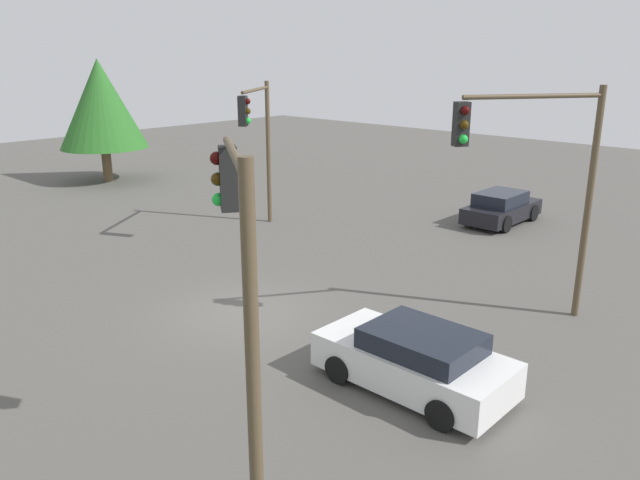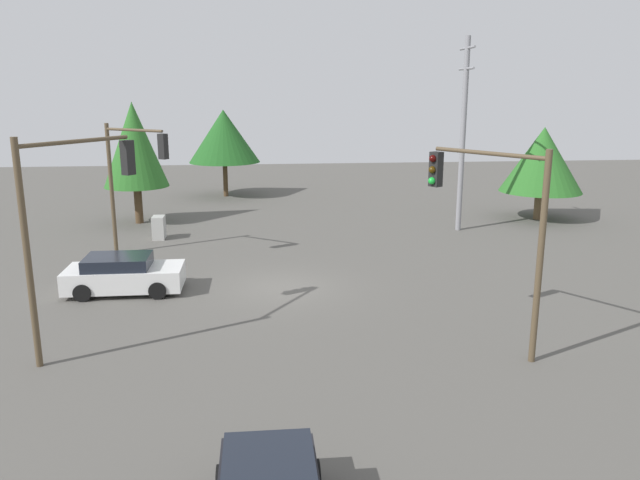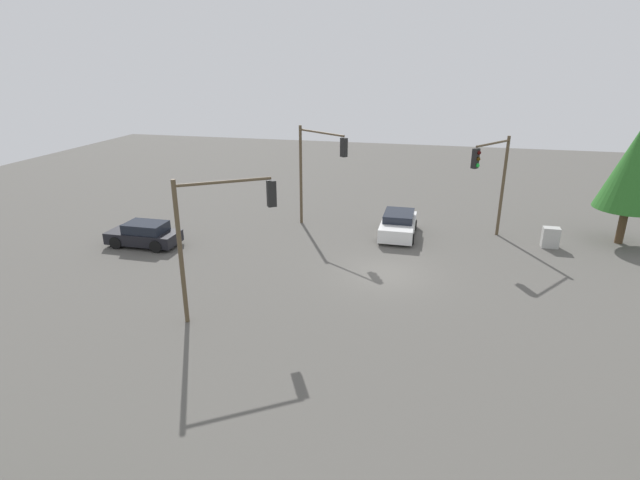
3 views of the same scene
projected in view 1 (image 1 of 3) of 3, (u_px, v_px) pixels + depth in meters
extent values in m
plane|color=#54514C|center=(240.00, 313.00, 17.37)|extent=(80.00, 80.00, 0.00)
cube|color=silver|center=(413.00, 364.00, 13.37)|extent=(1.94, 4.22, 0.78)
cube|color=black|center=(423.00, 341.00, 13.06)|extent=(1.71, 2.32, 0.44)
cylinder|color=black|center=(339.00, 369.00, 13.65)|extent=(0.22, 0.64, 0.64)
cylinder|color=black|center=(389.00, 342.00, 14.94)|extent=(0.22, 0.64, 0.64)
cylinder|color=black|center=(441.00, 415.00, 11.94)|extent=(0.22, 0.64, 0.64)
cylinder|color=black|center=(488.00, 379.00, 13.23)|extent=(0.22, 0.64, 0.64)
cube|color=black|center=(502.00, 211.00, 26.38)|extent=(4.00, 1.76, 0.64)
cube|color=black|center=(500.00, 198.00, 26.07)|extent=(2.20, 1.55, 0.53)
cylinder|color=black|center=(497.00, 207.00, 27.84)|extent=(0.70, 0.22, 0.70)
cylinder|color=black|center=(533.00, 213.00, 26.75)|extent=(0.70, 0.22, 0.70)
cylinder|color=black|center=(469.00, 217.00, 26.10)|extent=(0.70, 0.22, 0.70)
cylinder|color=black|center=(506.00, 224.00, 25.01)|extent=(0.70, 0.22, 0.70)
cylinder|color=brown|center=(254.00, 397.00, 7.59)|extent=(0.18, 0.18, 5.90)
cylinder|color=brown|center=(235.00, 156.00, 8.33)|extent=(1.97, 2.72, 0.12)
cube|color=black|center=(228.00, 179.00, 10.03)|extent=(0.42, 0.44, 1.05)
sphere|color=#360503|center=(217.00, 158.00, 9.90)|extent=(0.22, 0.22, 0.22)
sphere|color=#392605|center=(218.00, 179.00, 10.00)|extent=(0.22, 0.22, 0.22)
sphere|color=green|center=(219.00, 199.00, 10.10)|extent=(0.22, 0.22, 0.22)
cylinder|color=brown|center=(268.00, 153.00, 25.93)|extent=(0.18, 0.18, 5.86)
cylinder|color=brown|center=(255.00, 90.00, 23.41)|extent=(3.12, 2.17, 0.12)
cube|color=black|center=(243.00, 111.00, 21.84)|extent=(0.44, 0.42, 1.05)
sphere|color=#360503|center=(247.00, 101.00, 21.72)|extent=(0.22, 0.22, 0.22)
sphere|color=#392605|center=(248.00, 111.00, 21.82)|extent=(0.22, 0.22, 0.22)
sphere|color=green|center=(248.00, 121.00, 21.92)|extent=(0.22, 0.22, 0.22)
cylinder|color=brown|center=(588.00, 206.00, 16.35)|extent=(0.18, 0.18, 6.20)
cylinder|color=brown|center=(534.00, 96.00, 15.12)|extent=(3.18, 2.22, 0.12)
cube|color=black|center=(461.00, 124.00, 14.90)|extent=(0.44, 0.42, 1.05)
sphere|color=#360503|center=(465.00, 110.00, 14.64)|extent=(0.22, 0.22, 0.22)
sphere|color=#392605|center=(464.00, 125.00, 14.74)|extent=(0.22, 0.22, 0.22)
sphere|color=green|center=(463.00, 139.00, 14.84)|extent=(0.22, 0.22, 0.22)
cylinder|color=brown|center=(107.00, 164.00, 34.86)|extent=(0.51, 0.51, 1.88)
cone|color=#286623|center=(101.00, 104.00, 33.89)|extent=(4.73, 4.73, 4.77)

